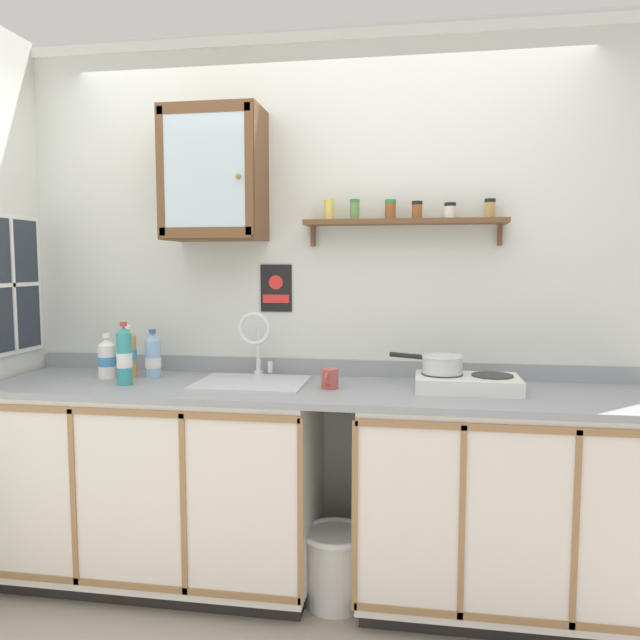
{
  "coord_description": "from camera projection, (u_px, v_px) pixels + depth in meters",
  "views": [
    {
      "loc": [
        0.47,
        -2.26,
        1.52
      ],
      "look_at": [
        0.02,
        0.55,
        1.26
      ],
      "focal_mm": 34.3,
      "sensor_mm": 36.0,
      "label": 1
    }
  ],
  "objects": [
    {
      "name": "back_wall",
      "position": [
        323.0,
        301.0,
        3.06
      ],
      "size": [
        3.64,
        0.07,
        2.66
      ],
      "color": "silver",
      "rests_on": "ground"
    },
    {
      "name": "lower_cabinet_run",
      "position": [
        159.0,
        483.0,
        2.93
      ],
      "size": [
        1.53,
        0.64,
        0.94
      ],
      "color": "black",
      "rests_on": "ground"
    },
    {
      "name": "lower_cabinet_run_right",
      "position": [
        506.0,
        504.0,
        2.67
      ],
      "size": [
        1.29,
        0.64,
        0.94
      ],
      "color": "black",
      "rests_on": "ground"
    },
    {
      "name": "countertop",
      "position": [
        311.0,
        390.0,
        2.76
      ],
      "size": [
        3.0,
        0.66,
        0.03
      ],
      "primitive_type": "cube",
      "color": "gray",
      "rests_on": "lower_cabinet_run"
    },
    {
      "name": "backsplash",
      "position": [
        322.0,
        367.0,
        3.06
      ],
      "size": [
        3.0,
        0.02,
        0.08
      ],
      "primitive_type": "cube",
      "color": "gray",
      "rests_on": "countertop"
    },
    {
      "name": "sink",
      "position": [
        252.0,
        386.0,
        2.85
      ],
      "size": [
        0.5,
        0.44,
        0.44
      ],
      "color": "silver",
      "rests_on": "countertop"
    },
    {
      "name": "hot_plate_stove",
      "position": [
        467.0,
        383.0,
        2.68
      ],
      "size": [
        0.45,
        0.28,
        0.07
      ],
      "color": "silver",
      "rests_on": "countertop"
    },
    {
      "name": "saucepan",
      "position": [
        441.0,
        364.0,
        2.71
      ],
      "size": [
        0.33,
        0.21,
        0.08
      ],
      "color": "silver",
      "rests_on": "hot_plate_stove"
    },
    {
      "name": "bottle_juice_amber_0",
      "position": [
        129.0,
        354.0,
        2.97
      ],
      "size": [
        0.08,
        0.08,
        0.26
      ],
      "color": "gold",
      "rests_on": "countertop"
    },
    {
      "name": "bottle_water_blue_1",
      "position": [
        153.0,
        357.0,
        2.99
      ],
      "size": [
        0.08,
        0.08,
        0.24
      ],
      "color": "#8CB7E0",
      "rests_on": "countertop"
    },
    {
      "name": "bottle_opaque_white_2",
      "position": [
        107.0,
        358.0,
        2.97
      ],
      "size": [
        0.09,
        0.09,
        0.22
      ],
      "color": "white",
      "rests_on": "countertop"
    },
    {
      "name": "bottle_detergent_teal_3",
      "position": [
        124.0,
        356.0,
        2.8
      ],
      "size": [
        0.07,
        0.07,
        0.29
      ],
      "color": "teal",
      "rests_on": "countertop"
    },
    {
      "name": "mug",
      "position": [
        330.0,
        379.0,
        2.73
      ],
      "size": [
        0.08,
        0.11,
        0.09
      ],
      "color": "#B24C47",
      "rests_on": "countertop"
    },
    {
      "name": "wall_cabinet",
      "position": [
        214.0,
        175.0,
        2.92
      ],
      "size": [
        0.47,
        0.31,
        0.63
      ],
      "color": "brown"
    },
    {
      "name": "spice_shelf",
      "position": [
        405.0,
        219.0,
        2.87
      ],
      "size": [
        0.95,
        0.14,
        0.22
      ],
      "color": "brown"
    },
    {
      "name": "warning_sign",
      "position": [
        276.0,
        289.0,
        3.06
      ],
      "size": [
        0.16,
        0.01,
        0.24
      ],
      "color": "black"
    },
    {
      "name": "trash_bin",
      "position": [
        335.0,
        565.0,
        2.74
      ],
      "size": [
        0.31,
        0.31,
        0.34
      ],
      "color": "silver",
      "rests_on": "ground"
    }
  ]
}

